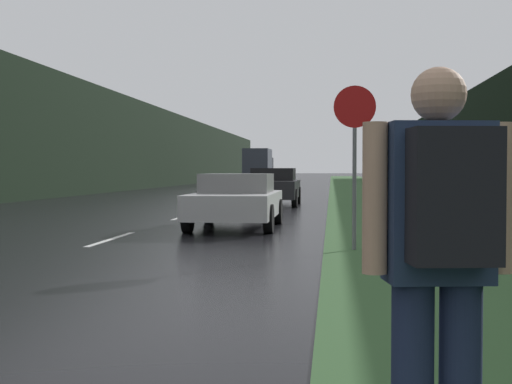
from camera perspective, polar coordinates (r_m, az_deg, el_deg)
The scene contains 11 objects.
grass_verge at distance 40.12m, azimuth 10.15°, elevation -0.23°, with size 6.00×240.00×0.02m, color #33562D.
lane_stripe_c at distance 14.68m, azimuth -11.49°, elevation -3.70°, with size 0.12×3.00×0.01m, color silver.
lane_stripe_d at distance 21.44m, azimuth -5.84°, elevation -1.96°, with size 0.12×3.00×0.01m, color silver.
lane_stripe_e at distance 28.31m, azimuth -2.91°, elevation -1.04°, with size 0.12×3.00×0.01m, color silver.
treeline_far_side at distance 52.14m, azimuth -10.33°, elevation 3.73°, with size 2.00×140.00×6.40m, color black.
treeline_near_side at distance 50.80m, azimuth 16.14°, elevation 3.52°, with size 2.00×140.00×6.01m, color black.
stop_sign at distance 12.37m, azimuth 7.89°, elevation 3.51°, with size 0.72×0.07×2.84m.
hitchhiker_with_backpack at distance 3.04m, azimuth 14.51°, elevation -4.89°, with size 0.63×0.47×1.82m.
car_passing_near at distance 17.11m, azimuth -1.58°, elevation -0.65°, with size 2.01×4.41×1.30m.
car_passing_far at distance 28.00m, azimuth 1.40°, elevation 0.46°, with size 2.02×4.76×1.46m.
delivery_truck at distance 64.24m, azimuth 0.20°, elevation 2.06°, with size 2.39×6.80×3.26m.
Camera 1 is at (4.41, 0.01, 1.40)m, focal length 50.00 mm.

